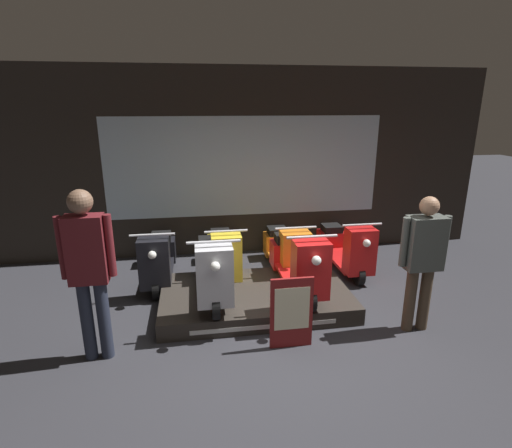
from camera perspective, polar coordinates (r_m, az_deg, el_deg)
The scene contains 12 objects.
ground_plane at distance 4.68m, azimuth 3.75°, elevation -16.99°, with size 30.00×30.00×0.00m, color #2D2D33.
shop_wall_back at distance 6.97m, azimuth -1.50°, elevation 8.61°, with size 8.61×0.09×3.20m.
display_platform at distance 5.43m, azimuth -0.12°, elevation -10.45°, with size 2.48×1.46×0.22m.
scooter_display_left at distance 5.12m, azimuth -6.23°, elevation -6.42°, with size 0.59×1.69×0.95m.
scooter_display_right at distance 5.28m, azimuth 6.01°, elevation -5.67°, with size 0.59×1.69×0.95m.
scooter_backrow_0 at distance 6.18m, azimuth -13.75°, elevation -4.83°, with size 0.59×1.69×0.95m.
scooter_backrow_1 at distance 6.17m, azimuth -4.64°, elevation -4.43°, with size 0.59×1.69×0.95m.
scooter_backrow_2 at distance 6.31m, azimuth 4.28°, elevation -3.93°, with size 0.59×1.69×0.95m.
scooter_backrow_3 at distance 6.59m, azimuth 12.62°, elevation -3.37°, with size 0.59×1.69×0.95m.
person_left_browsing at distance 4.32m, azimuth -22.84°, elevation -5.33°, with size 0.53×0.24×1.83m.
person_right_browsing at distance 4.93m, azimuth 22.77°, elevation -4.04°, with size 0.58×0.23×1.63m.
price_sign_board at distance 4.46m, azimuth 5.09°, elevation -12.50°, with size 0.47×0.04×0.83m.
Camera 1 is at (-0.89, -3.78, 2.61)m, focal length 28.00 mm.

